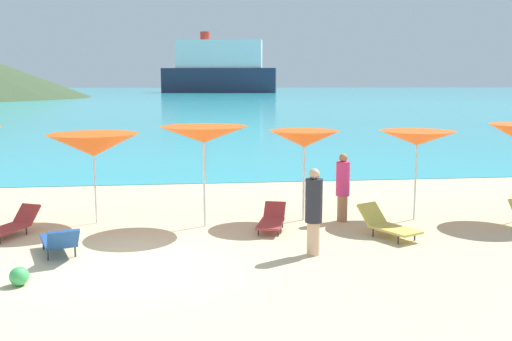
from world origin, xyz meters
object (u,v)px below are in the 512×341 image
Objects in this scene: umbrella_7 at (417,138)px; umbrella_6 at (304,139)px; beach_ball at (19,276)px; lounge_chair_1 at (387,224)px; lounge_chair_6 at (272,220)px; beachgoer_4 at (343,186)px; umbrella_5 at (204,135)px; lounge_chair_8 at (60,240)px; umbrella_4 at (93,145)px; cruise_ship at (219,70)px; beachgoer_2 at (314,210)px; lounge_chair_4 at (10,225)px.

umbrella_6 is at bearing 174.37° from umbrella_7.
lounge_chair_1 is at bearing 17.36° from beach_ball.
lounge_chair_1 reaches higher than lounge_chair_6.
lounge_chair_1 is at bearing 130.45° from beachgoer_4.
lounge_chair_8 is at bearing -145.10° from umbrella_5.
umbrella_5 is at bearing -164.09° from lounge_chair_8.
umbrella_4 is 1.31× the size of beachgoer_4.
beach_ball is (-0.62, -4.30, -1.74)m from umbrella_4.
umbrella_5 is at bearing 178.15° from lounge_chair_6.
lounge_chair_1 is 4.86× the size of beach_ball.
umbrella_6 reaches higher than beachgoer_4.
beach_ball is (-8.42, -3.74, -1.87)m from umbrella_7.
lounge_chair_8 is at bearing 158.07° from lounge_chair_1.
beach_ball is at bearing -144.70° from umbrella_6.
cruise_ship is (10.33, 199.67, 8.18)m from lounge_chair_6.
umbrella_7 is (5.20, 0.08, -0.15)m from umbrella_5.
umbrella_7 reaches higher than beachgoer_2.
lounge_chair_1 is 7.53m from beach_ball.
lounge_chair_1 is at bearing -119.30° from beachgoer_2.
beachgoer_4 is at bearing -5.03° from umbrella_4.
lounge_chair_8 reaches higher than lounge_chair_6.
beach_ball is (-7.19, -2.25, -0.12)m from lounge_chair_1.
lounge_chair_4 reaches higher than beach_ball.
lounge_chair_6 is 0.92× the size of beachgoer_4.
umbrella_6 is at bearing 59.43° from lounge_chair_6.
umbrella_6 is 199.14m from cruise_ship.
umbrella_6 is 7.18m from beach_ball.
lounge_chair_6 is at bearing -82.51° from cruise_ship.
umbrella_5 is at bearing -20.78° from beachgoer_2.
cruise_ship reaches higher than beach_ball.
beachgoer_4 is at bearing -81.99° from cruise_ship.
umbrella_6 is 1.01× the size of umbrella_7.
lounge_chair_6 is 0.89× the size of beachgoer_2.
umbrella_6 is 1.45× the size of lounge_chair_6.
beachgoer_4 is (1.32, 2.65, -0.03)m from beachgoer_2.
umbrella_5 is 5.27m from beach_ball.
umbrella_7 is 2.61m from lounge_chair_1.
umbrella_6 reaches higher than lounge_chair_4.
lounge_chair_6 is (-3.67, -0.59, -1.79)m from umbrella_7.
umbrella_6 is at bearing -67.54° from beachgoer_2.
umbrella_4 reaches higher than beachgoer_4.
beach_ball is at bearing 170.37° from lounge_chair_1.
umbrella_4 is at bearing -83.72° from cruise_ship.
cruise_ship is at bearing -62.55° from beachgoer_2.
umbrella_5 reaches higher than lounge_chair_8.
lounge_chair_1 is 2.31m from beachgoer_2.
umbrella_5 reaches higher than beach_ball.
lounge_chair_6 is at bearing -170.92° from umbrella_7.
beach_ball is at bearing 42.22° from beachgoer_2.
lounge_chair_1 is 0.94× the size of beachgoer_4.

